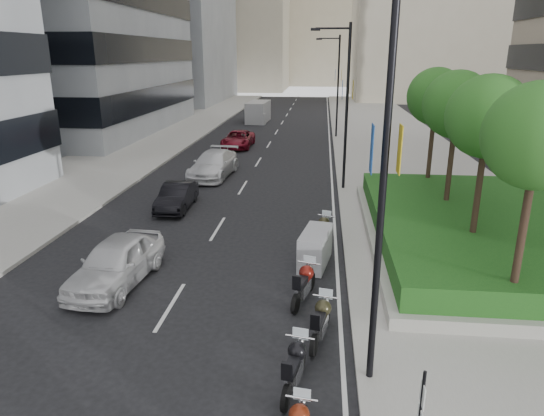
# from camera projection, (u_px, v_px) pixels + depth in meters

# --- Properties ---
(ground) EXTENTS (160.00, 160.00, 0.00)m
(ground) POSITION_uv_depth(u_px,v_px,m) (182.00, 396.00, 11.04)
(ground) COLOR black
(ground) RESTS_ON ground
(sidewalk_right) EXTENTS (10.00, 100.00, 0.15)m
(sidewalk_right) POSITION_uv_depth(u_px,v_px,m) (397.00, 151.00, 38.56)
(sidewalk_right) COLOR #9E9B93
(sidewalk_right) RESTS_ON ground
(sidewalk_left) EXTENTS (8.00, 100.00, 0.15)m
(sidewalk_left) POSITION_uv_depth(u_px,v_px,m) (142.00, 146.00, 40.61)
(sidewalk_left) COLOR #9E9B93
(sidewalk_left) RESTS_ON ground
(lane_edge) EXTENTS (0.12, 100.00, 0.01)m
(lane_edge) POSITION_uv_depth(u_px,v_px,m) (330.00, 150.00, 39.10)
(lane_edge) COLOR silver
(lane_edge) RESTS_ON ground
(lane_centre) EXTENTS (0.12, 100.00, 0.01)m
(lane_centre) POSITION_uv_depth(u_px,v_px,m) (266.00, 149.00, 39.61)
(lane_centre) COLOR silver
(lane_centre) RESTS_ON ground
(building_grey_far) EXTENTS (22.00, 26.00, 30.00)m
(building_grey_far) POSITION_uv_depth(u_px,v_px,m) (151.00, 2.00, 75.13)
(building_grey_far) COLOR gray
(building_grey_far) RESTS_ON ground
(building_cream_left) EXTENTS (26.00, 24.00, 34.00)m
(building_cream_left) POSITION_uv_depth(u_px,v_px,m) (226.00, 6.00, 102.36)
(building_cream_left) COLOR #B7AD93
(building_cream_left) RESTS_ON ground
(building_cream_centre) EXTENTS (30.00, 24.00, 38.00)m
(building_cream_centre) POSITION_uv_depth(u_px,v_px,m) (322.00, 4.00, 118.74)
(building_cream_centre) COLOR #B7AD93
(building_cream_centre) RESTS_ON ground
(planter) EXTENTS (10.00, 14.00, 0.40)m
(planter) POSITION_uv_depth(u_px,v_px,m) (494.00, 239.00, 19.43)
(planter) COLOR #A2A197
(planter) RESTS_ON sidewalk_right
(hedge) EXTENTS (9.40, 13.40, 0.80)m
(hedge) POSITION_uv_depth(u_px,v_px,m) (496.00, 225.00, 19.25)
(hedge) COLOR #113D13
(hedge) RESTS_ON planter
(tree_0) EXTENTS (2.80, 2.80, 6.30)m
(tree_0) POSITION_uv_depth(u_px,v_px,m) (538.00, 137.00, 12.35)
(tree_0) COLOR #332319
(tree_0) RESTS_ON planter
(tree_1) EXTENTS (2.80, 2.80, 6.30)m
(tree_1) POSITION_uv_depth(u_px,v_px,m) (488.00, 117.00, 16.14)
(tree_1) COLOR #332319
(tree_1) RESTS_ON planter
(tree_2) EXTENTS (2.80, 2.80, 6.30)m
(tree_2) POSITION_uv_depth(u_px,v_px,m) (457.00, 105.00, 19.93)
(tree_2) COLOR #332319
(tree_2) RESTS_ON planter
(tree_3) EXTENTS (2.80, 2.80, 6.30)m
(tree_3) POSITION_uv_depth(u_px,v_px,m) (436.00, 97.00, 23.72)
(tree_3) COLOR #332319
(tree_3) RESTS_ON planter
(lamp_post_0) EXTENTS (2.34, 0.45, 9.00)m
(lamp_post_0) POSITION_uv_depth(u_px,v_px,m) (376.00, 174.00, 10.04)
(lamp_post_0) COLOR black
(lamp_post_0) RESTS_ON ground
(lamp_post_1) EXTENTS (2.34, 0.45, 9.00)m
(lamp_post_1) POSITION_uv_depth(u_px,v_px,m) (344.00, 100.00, 26.15)
(lamp_post_1) COLOR black
(lamp_post_1) RESTS_ON ground
(lamp_post_2) EXTENTS (2.34, 0.45, 9.00)m
(lamp_post_2) POSITION_uv_depth(u_px,v_px,m) (336.00, 81.00, 43.20)
(lamp_post_2) COLOR black
(lamp_post_2) RESTS_ON ground
(motorcycle_2) EXTENTS (0.71, 2.11, 1.06)m
(motorcycle_2) POSITION_uv_depth(u_px,v_px,m) (295.00, 366.00, 11.20)
(motorcycle_2) COLOR black
(motorcycle_2) RESTS_ON ground
(motorcycle_3) EXTENTS (0.75, 2.11, 1.06)m
(motorcycle_3) POSITION_uv_depth(u_px,v_px,m) (321.00, 320.00, 13.11)
(motorcycle_3) COLOR black
(motorcycle_3) RESTS_ON ground
(motorcycle_4) EXTENTS (0.85, 2.17, 1.10)m
(motorcycle_4) POSITION_uv_depth(u_px,v_px,m) (304.00, 284.00, 15.16)
(motorcycle_4) COLOR black
(motorcycle_4) RESTS_ON ground
(motorcycle_5) EXTENTS (1.26, 2.32, 1.33)m
(motorcycle_5) POSITION_uv_depth(u_px,v_px,m) (315.00, 248.00, 17.69)
(motorcycle_5) COLOR black
(motorcycle_5) RESTS_ON ground
(motorcycle_6) EXTENTS (0.95, 2.05, 1.07)m
(motorcycle_6) POSITION_uv_depth(u_px,v_px,m) (322.00, 230.00, 19.78)
(motorcycle_6) COLOR black
(motorcycle_6) RESTS_ON ground
(car_a) EXTENTS (2.27, 4.79, 1.58)m
(car_a) POSITION_uv_depth(u_px,v_px,m) (116.00, 262.00, 16.23)
(car_a) COLOR silver
(car_a) RESTS_ON ground
(car_b) EXTENTS (1.46, 3.94, 1.29)m
(car_b) POSITION_uv_depth(u_px,v_px,m) (177.00, 196.00, 24.18)
(car_b) COLOR black
(car_b) RESTS_ON ground
(car_c) EXTENTS (2.67, 5.63, 1.59)m
(car_c) POSITION_uv_depth(u_px,v_px,m) (214.00, 164.00, 30.48)
(car_c) COLOR silver
(car_c) RESTS_ON ground
(car_d) EXTENTS (2.32, 4.92, 1.36)m
(car_d) POSITION_uv_depth(u_px,v_px,m) (238.00, 139.00, 40.10)
(car_d) COLOR maroon
(car_d) RESTS_ON ground
(delivery_van) EXTENTS (2.31, 5.48, 2.26)m
(delivery_van) POSITION_uv_depth(u_px,v_px,m) (258.00, 113.00, 54.67)
(delivery_van) COLOR #ABABAD
(delivery_van) RESTS_ON ground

